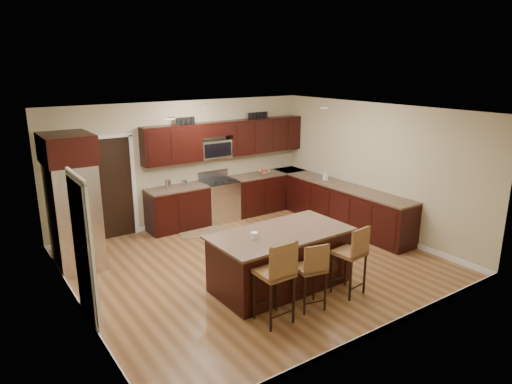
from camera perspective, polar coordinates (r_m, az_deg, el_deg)
floor at (r=8.25m, az=-0.06°, el=-8.95°), size 6.00×6.00×0.00m
ceiling at (r=7.54m, az=-0.07°, el=10.05°), size 6.00×6.00×0.00m
wall_back at (r=10.11m, az=-8.92°, el=3.56°), size 6.00×0.00×6.00m
wall_left at (r=6.65m, az=-21.98°, el=-3.82°), size 0.00×5.50×5.50m
wall_right at (r=9.75m, az=14.67°, el=2.79°), size 0.00×5.50×5.50m
base_cabinets at (r=10.24m, az=4.15°, el=-1.27°), size 4.02×3.96×0.92m
upper_cabinets at (r=10.36m, az=-3.40°, el=6.78°), size 4.00×0.33×0.80m
range at (r=10.37m, az=-4.62°, el=-0.99°), size 0.76×0.64×1.11m
microwave at (r=10.24m, az=-5.19°, el=5.38°), size 0.76×0.31×0.40m
doorway at (r=9.60m, az=-17.69°, el=0.39°), size 0.85×0.03×2.06m
pantry_door at (r=6.49m, az=-20.90°, el=-7.30°), size 0.03×0.80×2.04m
letter_decor at (r=10.23m, az=-4.14°, el=9.22°), size 2.20×0.03×0.15m
island at (r=7.32m, az=3.07°, el=-8.60°), size 2.24×1.20×0.92m
stool_left at (r=6.19m, az=2.69°, el=-10.09°), size 0.45×0.45×1.21m
stool_mid at (r=6.60m, az=7.06°, el=-9.46°), size 0.46×0.46×1.04m
stool_right at (r=7.10m, az=12.03°, el=-7.43°), size 0.47×0.47×1.11m
refrigerator at (r=8.32m, az=-21.95°, el=-1.07°), size 0.79×0.99×2.35m
floor_mat at (r=9.77m, az=-6.66°, el=-5.00°), size 1.13×0.93×0.01m
fruit_bowl at (r=10.90m, az=1.05°, el=2.49°), size 0.31×0.31×0.06m
soap_bottle at (r=10.38m, az=8.70°, el=2.05°), size 0.11×0.11×0.21m
canister_tall at (r=9.70m, az=-10.96°, el=0.94°), size 0.12×0.12×0.20m
canister_short at (r=9.86m, az=-8.94°, el=1.11°), size 0.11×0.11×0.14m
island_jar at (r=6.84m, az=-0.21°, el=-5.46°), size 0.10×0.10×0.10m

